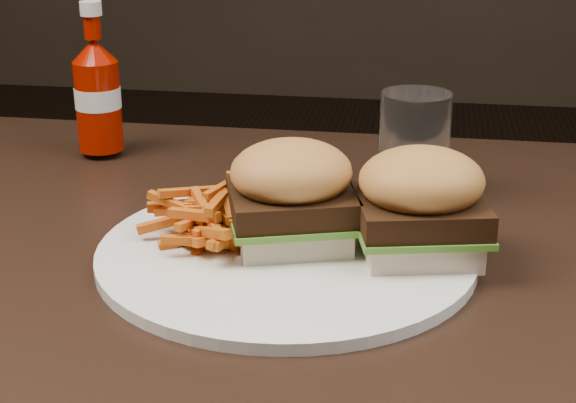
# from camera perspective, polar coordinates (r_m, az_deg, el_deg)

# --- Properties ---
(dining_table) EXTENTS (1.20, 0.80, 0.04)m
(dining_table) POSITION_cam_1_polar(r_m,az_deg,el_deg) (0.80, -6.39, -4.77)
(dining_table) COLOR black
(dining_table) RESTS_ON ground
(chair_far) EXTENTS (0.59, 0.59, 0.04)m
(chair_far) POSITION_cam_1_polar(r_m,az_deg,el_deg) (1.72, -17.31, -2.04)
(chair_far) COLOR black
(chair_far) RESTS_ON ground
(plate) EXTENTS (0.33, 0.33, 0.01)m
(plate) POSITION_cam_1_polar(r_m,az_deg,el_deg) (0.78, -0.12, -3.36)
(plate) COLOR white
(plate) RESTS_ON dining_table
(sandwich_half_a) EXTENTS (0.12, 0.11, 0.02)m
(sandwich_half_a) POSITION_cam_1_polar(r_m,az_deg,el_deg) (0.78, 0.21, -1.95)
(sandwich_half_a) COLOR beige
(sandwich_half_a) RESTS_ON plate
(sandwich_half_b) EXTENTS (0.11, 0.11, 0.02)m
(sandwich_half_b) POSITION_cam_1_polar(r_m,az_deg,el_deg) (0.77, 8.41, -2.57)
(sandwich_half_b) COLOR beige
(sandwich_half_b) RESTS_ON plate
(fries_pile) EXTENTS (0.13, 0.13, 0.04)m
(fries_pile) POSITION_cam_1_polar(r_m,az_deg,el_deg) (0.79, -4.20, -0.90)
(fries_pile) COLOR #C15911
(fries_pile) RESTS_ON plate
(ketchup_bottle) EXTENTS (0.07, 0.07, 0.11)m
(ketchup_bottle) POSITION_cam_1_polar(r_m,az_deg,el_deg) (1.06, -12.15, 6.05)
(ketchup_bottle) COLOR #940E00
(ketchup_bottle) RESTS_ON dining_table
(tumbler) EXTENTS (0.09, 0.09, 0.11)m
(tumbler) POSITION_cam_1_polar(r_m,az_deg,el_deg) (0.91, 8.15, 3.52)
(tumbler) COLOR white
(tumbler) RESTS_ON dining_table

